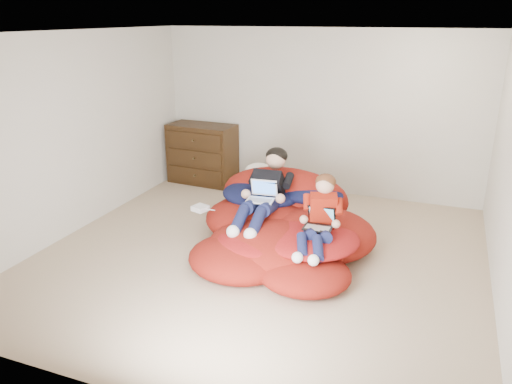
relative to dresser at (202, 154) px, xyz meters
name	(u,v)px	position (x,y,z in m)	size (l,w,h in m)	color
room_shell	(260,238)	(1.87, -2.21, -0.27)	(5.10, 5.10, 2.77)	tan
dresser	(202,154)	(0.00, 0.00, 0.00)	(1.12, 0.64, 0.98)	#301E0D
beanbag_pile	(281,227)	(2.02, -1.90, -0.23)	(2.18, 2.31, 0.86)	maroon
cream_pillow	(260,173)	(1.42, -1.06, 0.13)	(0.46, 0.29, 0.29)	beige
older_boy	(266,187)	(1.77, -1.76, 0.20)	(0.39, 1.37, 0.76)	black
younger_boy	(320,214)	(2.57, -2.25, 0.15)	(0.40, 0.91, 0.73)	#A31F0E
laptop_white	(262,195)	(1.77, -1.90, 0.15)	(0.34, 0.32, 0.23)	silver
laptop_black	(320,222)	(2.57, -2.26, 0.07)	(0.31, 0.32, 0.21)	black
power_adapter	(200,208)	(1.02, -2.06, -0.07)	(0.17, 0.17, 0.06)	silver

